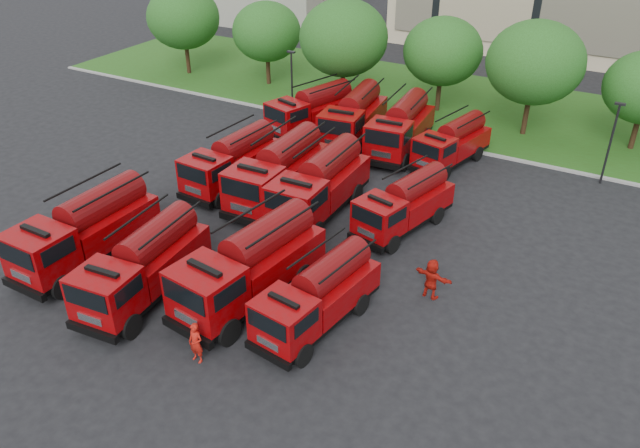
{
  "coord_description": "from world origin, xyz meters",
  "views": [
    {
      "loc": [
        13.77,
        -20.75,
        17.3
      ],
      "look_at": [
        0.99,
        1.92,
        1.8
      ],
      "focal_mm": 35.0,
      "sensor_mm": 36.0,
      "label": 1
    }
  ],
  "objects_px": {
    "fire_truck_10": "(401,127)",
    "firefighter_4": "(145,231)",
    "fire_truck_5": "(279,172)",
    "fire_truck_9": "(354,117)",
    "fire_truck_6": "(320,185)",
    "fire_truck_7": "(405,204)",
    "fire_truck_2": "(250,265)",
    "fire_truck_1": "(144,265)",
    "firefighter_1": "(135,296)",
    "firefighter_3": "(308,322)",
    "firefighter_2": "(302,315)",
    "fire_truck_4": "(233,161)",
    "fire_truck_8": "(313,110)",
    "firefighter_5": "(430,296)",
    "fire_truck_3": "(318,296)",
    "fire_truck_0": "(86,229)",
    "firefighter_0": "(198,360)",
    "fire_truck_11": "(452,143)"
  },
  "relations": [
    {
      "from": "fire_truck_10",
      "to": "firefighter_4",
      "type": "relative_size",
      "value": 4.96
    },
    {
      "from": "fire_truck_4",
      "to": "fire_truck_11",
      "type": "xyz_separation_m",
      "value": [
        10.32,
        9.35,
        -0.16
      ]
    },
    {
      "from": "fire_truck_2",
      "to": "firefighter_2",
      "type": "distance_m",
      "value": 3.14
    },
    {
      "from": "fire_truck_2",
      "to": "firefighter_2",
      "type": "xyz_separation_m",
      "value": [
        2.57,
        0.05,
        -1.8
      ]
    },
    {
      "from": "fire_truck_5",
      "to": "firefighter_3",
      "type": "distance_m",
      "value": 11.25
    },
    {
      "from": "fire_truck_3",
      "to": "fire_truck_10",
      "type": "bearing_deg",
      "value": 110.52
    },
    {
      "from": "fire_truck_0",
      "to": "fire_truck_2",
      "type": "height_order",
      "value": "fire_truck_2"
    },
    {
      "from": "fire_truck_0",
      "to": "firefighter_0",
      "type": "height_order",
      "value": "fire_truck_0"
    },
    {
      "from": "fire_truck_3",
      "to": "fire_truck_9",
      "type": "distance_m",
      "value": 19.89
    },
    {
      "from": "fire_truck_11",
      "to": "firefighter_2",
      "type": "height_order",
      "value": "fire_truck_11"
    },
    {
      "from": "fire_truck_4",
      "to": "fire_truck_8",
      "type": "bearing_deg",
      "value": 94.19
    },
    {
      "from": "fire_truck_0",
      "to": "firefighter_3",
      "type": "bearing_deg",
      "value": 6.56
    },
    {
      "from": "firefighter_1",
      "to": "fire_truck_0",
      "type": "bearing_deg",
      "value": 167.1
    },
    {
      "from": "fire_truck_0",
      "to": "firefighter_4",
      "type": "height_order",
      "value": "fire_truck_0"
    },
    {
      "from": "firefighter_3",
      "to": "firefighter_4",
      "type": "bearing_deg",
      "value": -35.18
    },
    {
      "from": "fire_truck_9",
      "to": "fire_truck_7",
      "type": "bearing_deg",
      "value": -57.43
    },
    {
      "from": "fire_truck_2",
      "to": "firefighter_1",
      "type": "height_order",
      "value": "fire_truck_2"
    },
    {
      "from": "fire_truck_8",
      "to": "firefighter_4",
      "type": "xyz_separation_m",
      "value": [
        -0.96,
        -16.29,
        -1.64
      ]
    },
    {
      "from": "fire_truck_3",
      "to": "fire_truck_10",
      "type": "distance_m",
      "value": 18.74
    },
    {
      "from": "firefighter_2",
      "to": "fire_truck_4",
      "type": "bearing_deg",
      "value": 25.18
    },
    {
      "from": "fire_truck_1",
      "to": "fire_truck_3",
      "type": "distance_m",
      "value": 7.97
    },
    {
      "from": "firefighter_0",
      "to": "firefighter_3",
      "type": "xyz_separation_m",
      "value": [
        2.59,
        4.18,
        0.0
      ]
    },
    {
      "from": "fire_truck_9",
      "to": "firefighter_0",
      "type": "relative_size",
      "value": 4.36
    },
    {
      "from": "fire_truck_1",
      "to": "fire_truck_10",
      "type": "relative_size",
      "value": 0.96
    },
    {
      "from": "fire_truck_5",
      "to": "firefighter_5",
      "type": "relative_size",
      "value": 4.07
    },
    {
      "from": "fire_truck_1",
      "to": "fire_truck_6",
      "type": "height_order",
      "value": "fire_truck_6"
    },
    {
      "from": "firefighter_1",
      "to": "fire_truck_3",
      "type": "bearing_deg",
      "value": 20.55
    },
    {
      "from": "fire_truck_0",
      "to": "firefighter_4",
      "type": "distance_m",
      "value": 3.79
    },
    {
      "from": "fire_truck_6",
      "to": "fire_truck_5",
      "type": "bearing_deg",
      "value": 174.85
    },
    {
      "from": "fire_truck_6",
      "to": "firefighter_5",
      "type": "height_order",
      "value": "fire_truck_6"
    },
    {
      "from": "fire_truck_3",
      "to": "firefighter_3",
      "type": "bearing_deg",
      "value": -157.18
    },
    {
      "from": "fire_truck_2",
      "to": "fire_truck_6",
      "type": "relative_size",
      "value": 1.04
    },
    {
      "from": "firefighter_0",
      "to": "firefighter_1",
      "type": "relative_size",
      "value": 1.06
    },
    {
      "from": "firefighter_3",
      "to": "fire_truck_0",
      "type": "bearing_deg",
      "value": -18.63
    },
    {
      "from": "fire_truck_2",
      "to": "firefighter_0",
      "type": "bearing_deg",
      "value": -77.34
    },
    {
      "from": "fire_truck_4",
      "to": "firefighter_2",
      "type": "relative_size",
      "value": 4.42
    },
    {
      "from": "firefighter_3",
      "to": "fire_truck_3",
      "type": "bearing_deg",
      "value": 170.67
    },
    {
      "from": "fire_truck_5",
      "to": "fire_truck_7",
      "type": "distance_m",
      "value": 7.47
    },
    {
      "from": "fire_truck_0",
      "to": "fire_truck_6",
      "type": "bearing_deg",
      "value": 53.02
    },
    {
      "from": "fire_truck_6",
      "to": "fire_truck_7",
      "type": "bearing_deg",
      "value": 7.95
    },
    {
      "from": "fire_truck_5",
      "to": "fire_truck_9",
      "type": "relative_size",
      "value": 1.02
    },
    {
      "from": "fire_truck_7",
      "to": "firefighter_4",
      "type": "distance_m",
      "value": 13.89
    },
    {
      "from": "fire_truck_4",
      "to": "firefighter_4",
      "type": "xyz_separation_m",
      "value": [
        -1.08,
        -6.62,
        -1.62
      ]
    },
    {
      "from": "fire_truck_5",
      "to": "firefighter_2",
      "type": "relative_size",
      "value": 4.89
    },
    {
      "from": "fire_truck_0",
      "to": "firefighter_4",
      "type": "bearing_deg",
      "value": 86.17
    },
    {
      "from": "fire_truck_1",
      "to": "fire_truck_4",
      "type": "relative_size",
      "value": 1.03
    },
    {
      "from": "fire_truck_0",
      "to": "fire_truck_5",
      "type": "xyz_separation_m",
      "value": [
        4.74,
        9.81,
        0.05
      ]
    },
    {
      "from": "fire_truck_2",
      "to": "fire_truck_5",
      "type": "xyz_separation_m",
      "value": [
        -3.92,
        8.46,
        0.01
      ]
    },
    {
      "from": "fire_truck_1",
      "to": "firefighter_1",
      "type": "xyz_separation_m",
      "value": [
        -0.49,
        -0.4,
        -1.65
      ]
    },
    {
      "from": "firefighter_2",
      "to": "firefighter_3",
      "type": "xyz_separation_m",
      "value": [
        0.43,
        -0.26,
        0.0
      ]
    }
  ]
}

